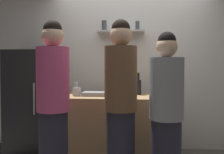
{
  "coord_description": "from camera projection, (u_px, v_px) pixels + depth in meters",
  "views": [
    {
      "loc": [
        0.08,
        -2.78,
        1.29
      ],
      "look_at": [
        -0.24,
        0.48,
        1.17
      ],
      "focal_mm": 39.45,
      "sensor_mm": 36.0,
      "label": 1
    }
  ],
  "objects": [
    {
      "name": "back_wall_assembly",
      "position": [
        131.0,
        67.0,
        4.02
      ],
      "size": [
        4.8,
        0.32,
        2.6
      ],
      "color": "white",
      "rests_on": "ground"
    },
    {
      "name": "refrigerator",
      "position": [
        31.0,
        101.0,
        3.79
      ],
      "size": [
        0.65,
        0.6,
        1.56
      ],
      "color": "black",
      "rests_on": "ground"
    },
    {
      "name": "counter",
      "position": [
        112.0,
        130.0,
        3.31
      ],
      "size": [
        1.69,
        0.73,
        0.92
      ],
      "primitive_type": "cube",
      "color": "#9E7A51",
      "rests_on": "ground"
    },
    {
      "name": "baking_pan",
      "position": [
        95.0,
        94.0,
        3.28
      ],
      "size": [
        0.34,
        0.24,
        0.05
      ],
      "primitive_type": "cube",
      "color": "gray",
      "rests_on": "counter"
    },
    {
      "name": "utensil_holder",
      "position": [
        77.0,
        92.0,
        3.26
      ],
      "size": [
        0.11,
        0.11,
        0.2
      ],
      "color": "#B2B2B7",
      "rests_on": "counter"
    },
    {
      "name": "wine_bottle_dark_glass",
      "position": [
        138.0,
        86.0,
        3.41
      ],
      "size": [
        0.08,
        0.08,
        0.32
      ],
      "color": "black",
      "rests_on": "counter"
    },
    {
      "name": "wine_bottle_amber_glass",
      "position": [
        165.0,
        85.0,
        3.52
      ],
      "size": [
        0.07,
        0.07,
        0.34
      ],
      "color": "#472814",
      "rests_on": "counter"
    },
    {
      "name": "water_bottle_plastic",
      "position": [
        61.0,
        86.0,
        3.48
      ],
      "size": [
        0.08,
        0.08,
        0.25
      ],
      "color": "silver",
      "rests_on": "counter"
    },
    {
      "name": "person_grey_hoodie",
      "position": [
        166.0,
        116.0,
        2.46
      ],
      "size": [
        0.34,
        0.34,
        1.65
      ],
      "rotation": [
        0.0,
        0.0,
        4.05
      ],
      "color": "#262633",
      "rests_on": "ground"
    },
    {
      "name": "person_brown_jacket",
      "position": [
        121.0,
        106.0,
        2.56
      ],
      "size": [
        0.34,
        0.34,
        1.79
      ],
      "rotation": [
        0.0,
        0.0,
        0.7
      ],
      "color": "#262633",
      "rests_on": "ground"
    },
    {
      "name": "person_pink_top",
      "position": [
        53.0,
        106.0,
        2.56
      ],
      "size": [
        0.34,
        0.34,
        1.78
      ],
      "rotation": [
        0.0,
        0.0,
        2.4
      ],
      "color": "#262633",
      "rests_on": "ground"
    }
  ]
}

